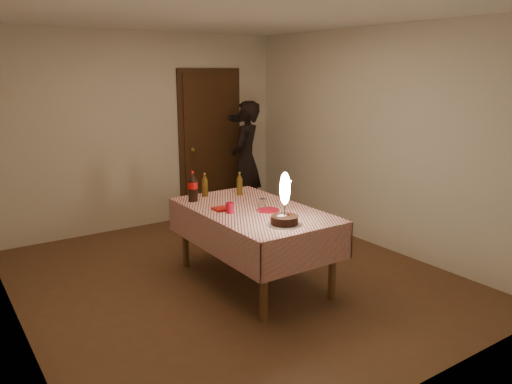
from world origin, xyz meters
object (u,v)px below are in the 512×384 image
red_cup (230,208)px  amber_bottle_left (205,186)px  amber_bottle_right (240,184)px  clear_cup (262,203)px  photographer (246,160)px  dining_table (253,219)px  birthday_cake (285,210)px  red_plate (268,210)px  cola_bottle (193,187)px

red_cup → amber_bottle_left: amber_bottle_left is taller
amber_bottle_left → amber_bottle_right: (0.34, -0.16, 0.00)m
amber_bottle_left → amber_bottle_right: bearing=-24.9°
clear_cup → photographer: bearing=61.1°
red_cup → amber_bottle_right: (0.45, 0.55, 0.07)m
dining_table → photographer: size_ratio=1.02×
birthday_cake → amber_bottle_right: (0.25, 1.13, -0.02)m
red_cup → amber_bottle_left: size_ratio=0.39×
red_plate → amber_bottle_left: (-0.24, 0.85, 0.11)m
cola_bottle → photographer: 2.04m
birthday_cake → red_cup: birthday_cake is taller
red_cup → cola_bottle: 0.61m
dining_table → clear_cup: clear_cup is taller
amber_bottle_right → photographer: photographer is taller
birthday_cake → amber_bottle_left: birthday_cake is taller
clear_cup → photographer: 2.24m
dining_table → amber_bottle_left: amber_bottle_left is taller
amber_bottle_left → red_cup: bearing=-99.0°
clear_cup → amber_bottle_left: (-0.25, 0.72, 0.07)m
amber_bottle_right → photographer: (0.99, 1.40, -0.04)m
birthday_cake → amber_bottle_right: 1.16m
cola_bottle → amber_bottle_right: cola_bottle is taller
red_plate → photographer: 2.36m
birthday_cake → cola_bottle: (-0.29, 1.18, 0.02)m
dining_table → birthday_cake: (-0.05, -0.58, 0.24)m
birthday_cake → amber_bottle_left: 1.30m
red_plate → photographer: photographer is taller
amber_bottle_left → red_plate: bearing=-74.3°
dining_table → cola_bottle: (-0.35, 0.60, 0.26)m
clear_cup → amber_bottle_right: 0.58m
cola_bottle → photographer: photographer is taller
birthday_cake → red_plate: 0.49m
red_plate → photographer: (1.10, 2.08, 0.07)m
birthday_cake → clear_cup: size_ratio=5.26×
amber_bottle_right → photographer: bearing=54.7°
dining_table → red_cup: (-0.26, 0.01, 0.15)m
dining_table → birthday_cake: size_ratio=3.63×
red_cup → cola_bottle: size_ratio=0.31×
cola_bottle → amber_bottle_left: 0.23m
amber_bottle_right → red_plate: bearing=-98.7°
birthday_cake → photographer: bearing=63.9°
dining_table → amber_bottle_right: 0.63m
clear_cup → amber_bottle_left: amber_bottle_left is taller
amber_bottle_left → amber_bottle_right: size_ratio=1.00×
cola_bottle → red_plate: bearing=-59.2°
cola_bottle → amber_bottle_left: size_ratio=1.25×
amber_bottle_left → photographer: bearing=42.9°
red_plate → amber_bottle_left: 0.89m
cola_bottle → amber_bottle_left: (0.20, 0.11, -0.03)m
clear_cup → dining_table: bearing=174.9°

